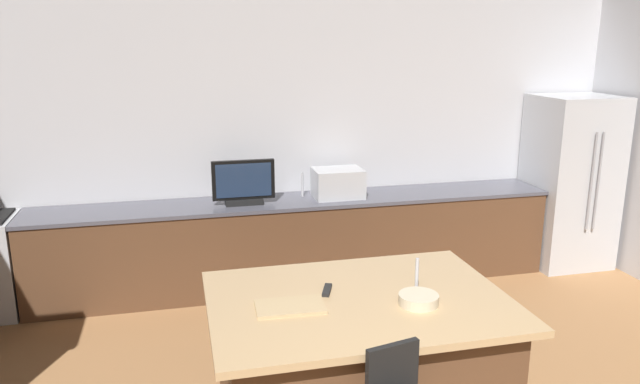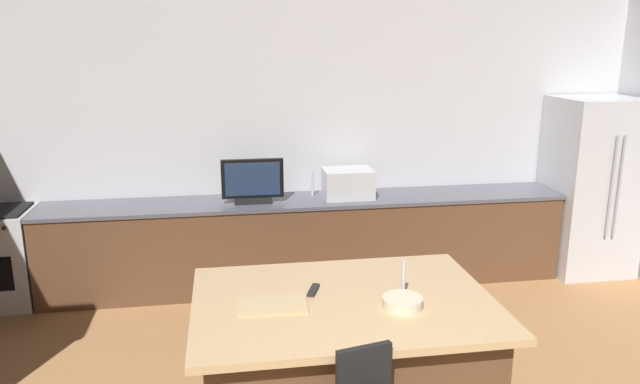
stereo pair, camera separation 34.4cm
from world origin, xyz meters
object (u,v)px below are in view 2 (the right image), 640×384
refrigerator (590,186)px  tv_monitor (253,183)px  tv_remote (313,290)px  kitchen_island (343,367)px  fruit_bowl (403,302)px  cutting_board (273,305)px  microwave (348,183)px

refrigerator → tv_monitor: refrigerator is taller
tv_monitor → tv_remote: (0.25, -2.23, -0.16)m
kitchen_island → tv_remote: bearing=139.7°
fruit_bowl → cutting_board: 0.75m
microwave → tv_monitor: bearing=-176.8°
refrigerator → fruit_bowl: bearing=-138.1°
cutting_board → refrigerator: bearing=34.0°
refrigerator → fruit_bowl: (-2.79, -2.51, 0.03)m
fruit_bowl → kitchen_island: bearing=153.0°
microwave → fruit_bowl: bearing=-94.7°
tv_monitor → tv_remote: tv_monitor is taller
tv_monitor → cutting_board: 2.40m
kitchen_island → microwave: bearing=77.7°
kitchen_island → tv_remote: 0.51m
kitchen_island → cutting_board: (-0.42, -0.04, 0.46)m
microwave → refrigerator: bearing=-1.5°
fruit_bowl → refrigerator: bearing=41.9°
tv_remote → cutting_board: size_ratio=0.43×
kitchen_island → cutting_board: 0.63m
refrigerator → fruit_bowl: 3.75m
refrigerator → cutting_board: size_ratio=4.64×
microwave → tv_remote: size_ratio=2.82×
kitchen_island → fruit_bowl: size_ratio=7.61×
refrigerator → tv_remote: size_ratio=10.83×
kitchen_island → microwave: size_ratio=3.71×
refrigerator → fruit_bowl: size_ratio=7.87×
refrigerator → tv_remote: 3.94m
microwave → tv_remote: (-0.69, -2.28, -0.10)m
refrigerator → tv_remote: (-3.26, -2.21, 0.01)m
tv_remote → cutting_board: bearing=-125.9°
kitchen_island → tv_monitor: tv_monitor is taller
microwave → tv_monitor: tv_monitor is taller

